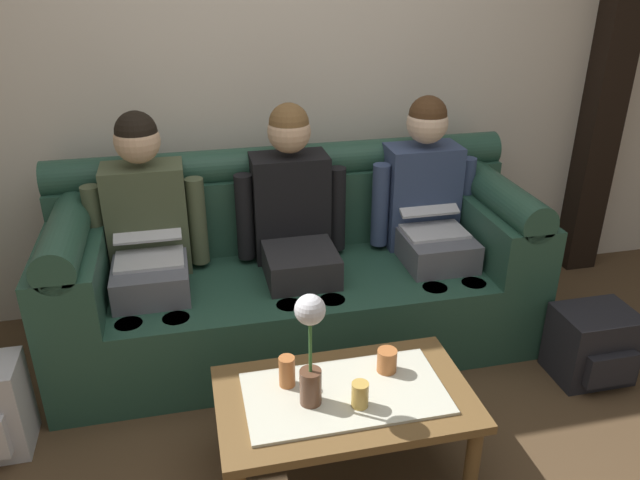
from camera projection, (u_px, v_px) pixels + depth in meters
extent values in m
cube|color=beige|center=(272.00, 39.00, 3.20)|extent=(6.00, 0.12, 2.90)
cube|color=black|center=(616.00, 32.00, 3.48)|extent=(0.20, 0.20, 2.90)
cube|color=#234738|center=(298.00, 306.00, 3.20)|extent=(2.36, 0.88, 0.42)
cube|color=#234738|center=(285.00, 208.00, 3.32)|extent=(2.36, 0.22, 0.40)
cylinder|color=#234738|center=(284.00, 163.00, 3.21)|extent=(2.36, 0.18, 0.18)
cube|color=#234738|center=(74.00, 266.00, 2.84)|extent=(0.28, 0.88, 0.28)
cylinder|color=#234738|center=(67.00, 230.00, 2.76)|extent=(0.18, 0.88, 0.18)
cube|color=#234738|center=(491.00, 225.00, 3.26)|extent=(0.28, 0.88, 0.28)
cylinder|color=#234738|center=(496.00, 192.00, 3.18)|extent=(0.18, 0.88, 0.18)
cube|color=#595B66|center=(151.00, 277.00, 2.89)|extent=(0.34, 0.40, 0.15)
cylinder|color=#595B66|center=(135.00, 363.00, 2.76)|extent=(0.12, 0.12, 0.42)
cylinder|color=#595B66|center=(181.00, 357.00, 2.80)|extent=(0.12, 0.12, 0.42)
cube|color=#475138|center=(147.00, 219.00, 3.01)|extent=(0.38, 0.22, 0.54)
cylinder|color=#475138|center=(97.00, 230.00, 2.94)|extent=(0.09, 0.09, 0.44)
cylinder|color=#475138|center=(197.00, 221.00, 3.03)|extent=(0.09, 0.09, 0.44)
sphere|color=tan|center=(137.00, 141.00, 2.83)|extent=(0.21, 0.21, 0.21)
sphere|color=black|center=(136.00, 132.00, 2.81)|extent=(0.19, 0.19, 0.19)
cube|color=silver|center=(149.00, 259.00, 2.87)|extent=(0.31, 0.22, 0.02)
cube|color=silver|center=(147.00, 226.00, 2.95)|extent=(0.31, 0.20, 0.09)
cube|color=black|center=(147.00, 227.00, 2.95)|extent=(0.27, 0.17, 0.08)
cube|color=#232326|center=(300.00, 262.00, 3.03)|extent=(0.34, 0.40, 0.15)
cylinder|color=#232326|center=(290.00, 343.00, 2.90)|extent=(0.12, 0.12, 0.42)
cylinder|color=#232326|center=(332.00, 338.00, 2.94)|extent=(0.12, 0.12, 0.42)
cube|color=black|center=(290.00, 206.00, 3.15)|extent=(0.38, 0.22, 0.54)
cylinder|color=black|center=(245.00, 217.00, 3.08)|extent=(0.09, 0.09, 0.44)
cylinder|color=black|center=(337.00, 209.00, 3.18)|extent=(0.09, 0.09, 0.44)
sphere|color=tan|center=(289.00, 131.00, 2.97)|extent=(0.21, 0.21, 0.21)
sphere|color=brown|center=(289.00, 123.00, 2.95)|extent=(0.19, 0.19, 0.19)
cube|color=#595B66|center=(435.00, 248.00, 3.17)|extent=(0.34, 0.40, 0.15)
cylinder|color=#595B66|center=(432.00, 325.00, 3.04)|extent=(0.12, 0.12, 0.42)
cylinder|color=#595B66|center=(469.00, 320.00, 3.08)|extent=(0.12, 0.12, 0.42)
cube|color=navy|center=(420.00, 195.00, 3.30)|extent=(0.38, 0.22, 0.54)
cylinder|color=navy|center=(380.00, 205.00, 3.22)|extent=(0.09, 0.09, 0.44)
cylinder|color=navy|center=(464.00, 198.00, 3.32)|extent=(0.09, 0.09, 0.44)
sphere|color=beige|center=(427.00, 123.00, 3.11)|extent=(0.21, 0.21, 0.21)
sphere|color=#472D19|center=(428.00, 115.00, 3.09)|extent=(0.19, 0.19, 0.19)
cube|color=silver|center=(435.00, 231.00, 3.15)|extent=(0.31, 0.22, 0.02)
cube|color=silver|center=(425.00, 201.00, 3.24)|extent=(0.31, 0.20, 0.09)
cube|color=black|center=(426.00, 203.00, 3.23)|extent=(0.27, 0.17, 0.08)
cube|color=brown|center=(345.00, 398.00, 2.33)|extent=(0.96, 0.57, 0.04)
cube|color=beige|center=(345.00, 393.00, 2.32)|extent=(0.75, 0.40, 0.01)
cylinder|color=brown|center=(472.00, 462.00, 2.29)|extent=(0.06, 0.06, 0.34)
cylinder|color=brown|center=(227.00, 413.00, 2.53)|extent=(0.06, 0.06, 0.34)
cylinder|color=brown|center=(425.00, 383.00, 2.70)|extent=(0.06, 0.06, 0.34)
cylinder|color=brown|center=(311.00, 387.00, 2.23)|extent=(0.08, 0.08, 0.14)
cylinder|color=#3D7538|center=(310.00, 346.00, 2.16)|extent=(0.01, 0.01, 0.22)
sphere|color=silver|center=(310.00, 310.00, 2.09)|extent=(0.11, 0.11, 0.11)
cylinder|color=#B26633|center=(287.00, 371.00, 2.33)|extent=(0.06, 0.06, 0.12)
cylinder|color=#B26633|center=(387.00, 360.00, 2.41)|extent=(0.08, 0.08, 0.09)
cylinder|color=gold|center=(360.00, 395.00, 2.23)|extent=(0.06, 0.06, 0.10)
cube|color=black|center=(592.00, 344.00, 2.96)|extent=(0.35, 0.27, 0.35)
cube|color=black|center=(611.00, 369.00, 2.83)|extent=(0.25, 0.05, 0.16)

